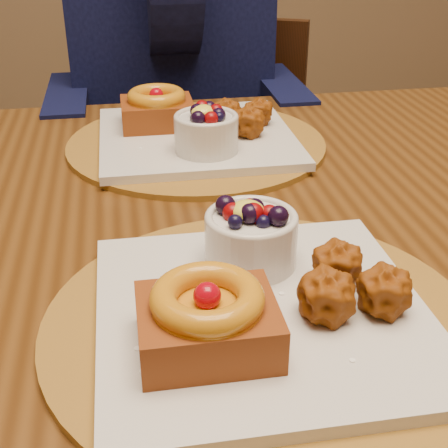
{
  "coord_description": "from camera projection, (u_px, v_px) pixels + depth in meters",
  "views": [
    {
      "loc": [
        -0.19,
        -0.57,
        1.09
      ],
      "look_at": [
        -0.11,
        -0.1,
        0.83
      ],
      "focal_mm": 50.0,
      "sensor_mm": 36.0,
      "label": 1
    }
  ],
  "objects": [
    {
      "name": "diner",
      "position": [
        169.0,
        31.0,
        1.24
      ],
      "size": [
        0.48,
        0.47,
        0.79
      ],
      "rotation": [
        0.0,
        0.0,
        -0.14
      ],
      "color": "black",
      "rests_on": "ground"
    },
    {
      "name": "place_setting_near",
      "position": [
        258.0,
        300.0,
        0.54
      ],
      "size": [
        0.38,
        0.38,
        0.09
      ],
      "color": "brown",
      "rests_on": "dining_table"
    },
    {
      "name": "dining_table",
      "position": [
        221.0,
        268.0,
        0.77
      ],
      "size": [
        1.6,
        0.9,
        0.76
      ],
      "color": "#3C210B",
      "rests_on": "ground"
    },
    {
      "name": "place_setting_far",
      "position": [
        195.0,
        132.0,
        0.91
      ],
      "size": [
        0.38,
        0.38,
        0.08
      ],
      "color": "brown",
      "rests_on": "dining_table"
    },
    {
      "name": "chair_far",
      "position": [
        206.0,
        191.0,
        1.46
      ],
      "size": [
        0.54,
        0.54,
        0.84
      ],
      "rotation": [
        0.0,
        0.0,
        -0.42
      ],
      "color": "black",
      "rests_on": "ground"
    }
  ]
}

